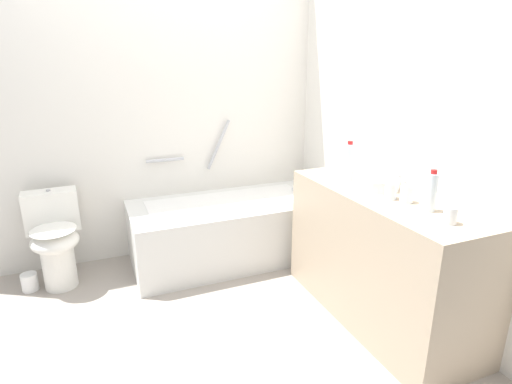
{
  "coord_description": "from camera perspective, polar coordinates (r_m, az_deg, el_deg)",
  "views": [
    {
      "loc": [
        -0.45,
        -2.03,
        1.57
      ],
      "look_at": [
        0.52,
        0.28,
        0.77
      ],
      "focal_mm": 28.64,
      "sensor_mm": 36.0,
      "label": 1
    }
  ],
  "objects": [
    {
      "name": "ground_plane",
      "position": [
        2.6,
        -8.64,
        -19.65
      ],
      "size": [
        3.87,
        3.87,
        0.0
      ],
      "primitive_type": "plane",
      "color": "#9E9389"
    },
    {
      "name": "sink_faucet",
      "position": [
        2.73,
        19.2,
        1.58
      ],
      "size": [
        0.1,
        0.15,
        0.07
      ],
      "color": "silver",
      "rests_on": "vanity_counter"
    },
    {
      "name": "water_bottle_2",
      "position": [
        2.28,
        23.27,
        0.01
      ],
      "size": [
        0.06,
        0.06,
        0.22
      ],
      "color": "silver",
      "rests_on": "vanity_counter"
    },
    {
      "name": "sink_basin",
      "position": [
        2.62,
        16.38,
        1.3
      ],
      "size": [
        0.28,
        0.28,
        0.07
      ],
      "primitive_type": "cylinder",
      "color": "white",
      "rests_on": "vanity_counter"
    },
    {
      "name": "toilet",
      "position": [
        3.29,
        -26.27,
        -5.68
      ],
      "size": [
        0.38,
        0.51,
        0.69
      ],
      "rotation": [
        0.0,
        0.0,
        -1.51
      ],
      "color": "white",
      "rests_on": "ground_plane"
    },
    {
      "name": "wall_back_tiled",
      "position": [
        3.43,
        -15.4,
        11.98
      ],
      "size": [
        3.27,
        0.1,
        2.54
      ],
      "primitive_type": "cube",
      "color": "silver",
      "rests_on": "ground_plane"
    },
    {
      "name": "water_bottle_0",
      "position": [
        2.83,
        13.05,
        4.03
      ],
      "size": [
        0.06,
        0.06,
        0.2
      ],
      "color": "silver",
      "rests_on": "vanity_counter"
    },
    {
      "name": "drinking_glass_1",
      "position": [
        2.89,
        11.67,
        3.37
      ],
      "size": [
        0.08,
        0.08,
        0.09
      ],
      "primitive_type": "cylinder",
      "color": "white",
      "rests_on": "vanity_counter"
    },
    {
      "name": "water_bottle_1",
      "position": [
        2.74,
        12.86,
        4.17
      ],
      "size": [
        0.06,
        0.06,
        0.26
      ],
      "color": "silver",
      "rests_on": "vanity_counter"
    },
    {
      "name": "drinking_glass_0",
      "position": [
        2.42,
        18.33,
        0.16
      ],
      "size": [
        0.07,
        0.07,
        0.09
      ],
      "primitive_type": "cylinder",
      "color": "white",
      "rests_on": "vanity_counter"
    },
    {
      "name": "vanity_counter",
      "position": [
        2.69,
        17.13,
        -8.6
      ],
      "size": [
        0.54,
        1.36,
        0.83
      ],
      "primitive_type": "cube",
      "color": "tan",
      "rests_on": "ground_plane"
    },
    {
      "name": "bathtub",
      "position": [
        3.39,
        -3.62,
        -4.98
      ],
      "size": [
        1.58,
        0.74,
        1.11
      ],
      "color": "silver",
      "rests_on": "ground_plane"
    },
    {
      "name": "wall_right_mirror",
      "position": [
        2.82,
        21.16,
        10.34
      ],
      "size": [
        0.1,
        3.02,
        2.54
      ],
      "primitive_type": "cube",
      "color": "silver",
      "rests_on": "ground_plane"
    },
    {
      "name": "toilet_paper_roll",
      "position": [
        3.42,
        -29.06,
        -10.93
      ],
      "size": [
        0.11,
        0.11,
        0.13
      ],
      "primitive_type": "cylinder",
      "color": "white",
      "rests_on": "ground_plane"
    },
    {
      "name": "drinking_glass_3",
      "position": [
        2.39,
        20.29,
        -0.28
      ],
      "size": [
        0.07,
        0.07,
        0.09
      ],
      "primitive_type": "cylinder",
      "color": "white",
      "rests_on": "vanity_counter"
    },
    {
      "name": "drinking_glass_2",
      "position": [
        2.16,
        25.48,
        -2.97
      ],
      "size": [
        0.06,
        0.06,
        0.08
      ],
      "primitive_type": "cylinder",
      "color": "white",
      "rests_on": "vanity_counter"
    }
  ]
}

